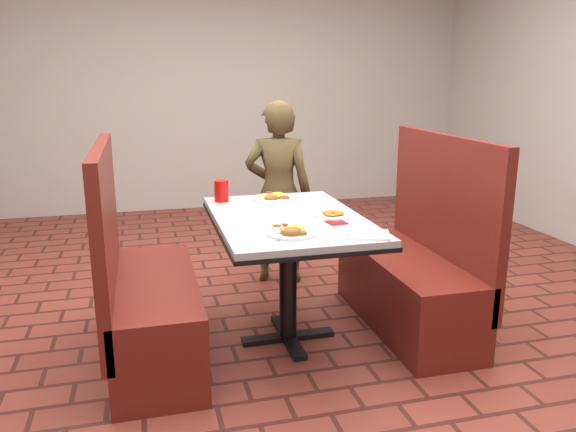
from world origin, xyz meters
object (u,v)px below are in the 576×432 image
object	(u,v)px
booth_bench_left	(145,301)
plantain_plate	(333,215)
booth_bench_right	(414,274)
far_dinner_plate	(274,196)
dining_table	(288,233)
red_tumbler	(221,191)
near_dinner_plate	(291,229)
diner_person	(278,193)

from	to	relation	value
booth_bench_left	plantain_plate	xyz separation A→B (m)	(1.04, -0.08, 0.43)
booth_bench_right	far_dinner_plate	bearing A→B (deg)	151.31
dining_table	red_tumbler	bearing A→B (deg)	123.16
dining_table	near_dinner_plate	world-z (taller)	near_dinner_plate
far_dinner_plate	red_tumbler	size ratio (longest dim) A/B	2.01
booth_bench_right	near_dinner_plate	xyz separation A→B (m)	(-0.88, -0.36, 0.45)
booth_bench_right	red_tumbler	bearing A→B (deg)	157.11
near_dinner_plate	far_dinner_plate	distance (m)	0.80
dining_table	booth_bench_right	xyz separation A→B (m)	(0.80, 0.00, -0.32)
dining_table	booth_bench_right	world-z (taller)	booth_bench_right
near_dinner_plate	plantain_plate	bearing A→B (deg)	41.11
red_tumbler	booth_bench_right	bearing A→B (deg)	-22.89
booth_bench_left	near_dinner_plate	size ratio (longest dim) A/B	4.88
diner_person	near_dinner_plate	xyz separation A→B (m)	(-0.27, -1.35, 0.11)
near_dinner_plate	far_dinner_plate	size ratio (longest dim) A/B	0.93
far_dinner_plate	plantain_plate	world-z (taller)	far_dinner_plate
booth_bench_left	red_tumbler	distance (m)	0.84
booth_bench_left	near_dinner_plate	bearing A→B (deg)	-26.88
diner_person	far_dinner_plate	xyz separation A→B (m)	(-0.16, -0.56, 0.10)
far_dinner_plate	booth_bench_left	bearing A→B (deg)	-152.57
booth_bench_left	dining_table	bearing A→B (deg)	0.00
diner_person	red_tumbler	distance (m)	0.73
booth_bench_left	far_dinner_plate	size ratio (longest dim) A/B	4.53
diner_person	near_dinner_plate	bearing A→B (deg)	97.78
near_dinner_plate	red_tumbler	size ratio (longest dim) A/B	1.86
far_dinner_plate	diner_person	bearing A→B (deg)	73.61
booth_bench_left	booth_bench_right	size ratio (longest dim) A/B	1.00
dining_table	booth_bench_left	bearing A→B (deg)	180.00
dining_table	plantain_plate	size ratio (longest dim) A/B	6.19
diner_person	red_tumbler	size ratio (longest dim) A/B	10.18
far_dinner_plate	red_tumbler	distance (m)	0.33
plantain_plate	near_dinner_plate	bearing A→B (deg)	-138.89
diner_person	far_dinner_plate	size ratio (longest dim) A/B	5.07
booth_bench_right	plantain_plate	bearing A→B (deg)	-171.49
near_dinner_plate	red_tumbler	distance (m)	0.86
near_dinner_plate	plantain_plate	size ratio (longest dim) A/B	1.26
booth_bench_right	far_dinner_plate	distance (m)	0.99
far_dinner_plate	plantain_plate	xyz separation A→B (m)	(0.22, -0.51, -0.01)
booth_bench_right	diner_person	world-z (taller)	diner_person
red_tumbler	diner_person	bearing A→B (deg)	46.60
dining_table	booth_bench_right	distance (m)	0.86
booth_bench_left	far_dinner_plate	xyz separation A→B (m)	(0.82, 0.43, 0.44)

